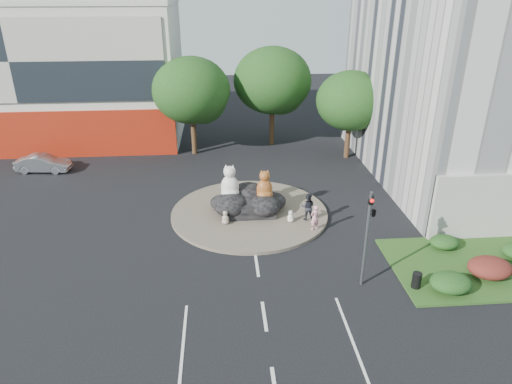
% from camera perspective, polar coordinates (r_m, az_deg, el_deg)
% --- Properties ---
extents(ground, '(120.00, 120.00, 0.00)m').
position_cam_1_polar(ground, '(21.08, 1.04, -15.26)').
color(ground, black).
rests_on(ground, ground).
extents(roundabout_island, '(10.00, 10.00, 0.20)m').
position_cam_1_polar(roundabout_island, '(29.39, -0.83, -2.59)').
color(roundabout_island, brown).
rests_on(roundabout_island, ground).
extents(rock_plinth, '(3.20, 2.60, 0.90)m').
position_cam_1_polar(rock_plinth, '(29.15, -0.84, -1.62)').
color(rock_plinth, black).
rests_on(rock_plinth, roundabout_island).
extents(shophouse_block, '(25.20, 12.30, 17.40)m').
position_cam_1_polar(shophouse_block, '(47.53, -25.36, 13.39)').
color(shophouse_block, beige).
rests_on(shophouse_block, ground).
extents(grass_verge, '(10.00, 6.00, 0.12)m').
position_cam_1_polar(grass_verge, '(27.06, 26.84, -8.19)').
color(grass_verge, '#2B4A18').
rests_on(grass_verge, ground).
extents(tree_left, '(6.46, 6.46, 8.27)m').
position_cam_1_polar(tree_left, '(39.13, -7.98, 12.11)').
color(tree_left, '#382314').
rests_on(tree_left, ground).
extents(tree_mid, '(6.84, 6.84, 8.76)m').
position_cam_1_polar(tree_mid, '(41.23, 2.16, 13.39)').
color(tree_mid, '#382314').
rests_on(tree_mid, ground).
extents(tree_right, '(5.70, 5.70, 7.30)m').
position_cam_1_polar(tree_right, '(38.77, 11.83, 10.78)').
color(tree_right, '#382314').
rests_on(tree_right, ground).
extents(hedge_near_green, '(2.00, 1.60, 0.90)m').
position_cam_1_polar(hedge_near_green, '(23.94, 23.16, -10.39)').
color(hedge_near_green, '#113513').
rests_on(hedge_near_green, grass_verge).
extents(hedge_red, '(2.20, 1.76, 0.99)m').
position_cam_1_polar(hedge_red, '(25.83, 27.19, -8.42)').
color(hedge_red, '#4E1A14').
rests_on(hedge_red, grass_verge).
extents(hedge_back_green, '(1.60, 1.28, 0.72)m').
position_cam_1_polar(hedge_back_green, '(27.47, 22.49, -5.81)').
color(hedge_back_green, '#113513').
rests_on(hedge_back_green, grass_verge).
extents(traffic_light, '(0.44, 1.24, 5.00)m').
position_cam_1_polar(traffic_light, '(21.70, 14.14, -3.32)').
color(traffic_light, '#595B60').
rests_on(traffic_light, ground).
extents(street_lamp, '(2.34, 0.22, 8.06)m').
position_cam_1_polar(street_lamp, '(29.52, 25.16, 4.52)').
color(street_lamp, '#595B60').
rests_on(street_lamp, ground).
extents(cat_white, '(1.57, 1.44, 2.22)m').
position_cam_1_polar(cat_white, '(28.75, -3.29, 1.37)').
color(cat_white, silver).
rests_on(cat_white, rock_plinth).
extents(cat_tabby, '(1.17, 1.01, 1.94)m').
position_cam_1_polar(cat_tabby, '(28.63, 1.08, 1.00)').
color(cat_tabby, '#C68029').
rests_on(cat_tabby, rock_plinth).
extents(kitten_calico, '(0.68, 0.65, 0.86)m').
position_cam_1_polar(kitten_calico, '(27.76, -3.84, -3.14)').
color(kitten_calico, beige).
rests_on(kitten_calico, roundabout_island).
extents(kitten_white, '(0.55, 0.51, 0.76)m').
position_cam_1_polar(kitten_white, '(28.03, 4.34, -2.98)').
color(kitten_white, silver).
rests_on(kitten_white, roundabout_island).
extents(pedestrian_pink, '(0.67, 0.57, 1.57)m').
position_cam_1_polar(pedestrian_pink, '(27.09, 7.35, -3.20)').
color(pedestrian_pink, pink).
rests_on(pedestrian_pink, roundabout_island).
extents(pedestrian_dark, '(0.97, 0.83, 1.74)m').
position_cam_1_polar(pedestrian_dark, '(28.13, 6.50, -1.85)').
color(pedestrian_dark, black).
rests_on(pedestrian_dark, roundabout_island).
extents(parked_car, '(4.24, 1.82, 1.36)m').
position_cam_1_polar(parked_car, '(39.61, -25.07, 3.26)').
color(parked_car, '#9B9EA2').
rests_on(parked_car, ground).
extents(litter_bin, '(0.52, 0.52, 0.80)m').
position_cam_1_polar(litter_bin, '(23.64, 19.43, -10.36)').
color(litter_bin, black).
rests_on(litter_bin, grass_verge).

